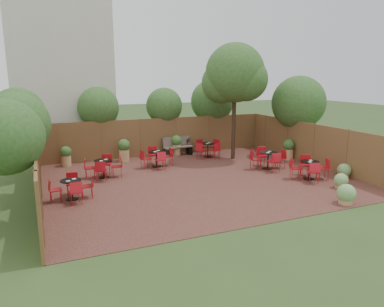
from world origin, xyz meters
name	(u,v)px	position (x,y,z in m)	size (l,w,h in m)	color
ground	(197,179)	(0.00, 0.00, 0.00)	(80.00, 80.00, 0.00)	#354F23
courtyard_paving	(197,179)	(0.00, 0.00, 0.01)	(12.00, 10.00, 0.02)	#3C1D18
fence_back	(159,137)	(0.00, 5.00, 1.00)	(12.00, 0.08, 2.00)	brown
fence_left	(38,171)	(-6.00, 0.00, 1.00)	(0.08, 10.00, 2.00)	brown
fence_right	(314,145)	(6.00, 0.00, 1.00)	(0.08, 10.00, 2.00)	brown
neighbour_building	(62,79)	(-4.50, 8.00, 4.00)	(5.00, 4.00, 8.00)	beige
overhang_foliage	(168,108)	(-0.23, 2.88, 2.70)	(15.70, 10.57, 2.76)	#29511A
courtyard_tree	(235,76)	(3.19, 2.70, 4.16)	(2.98, 2.92, 5.77)	black
park_bench_left	(177,146)	(0.88, 4.63, 0.53)	(1.61, 0.56, 0.98)	brown
park_bench_right	(176,146)	(0.82, 4.62, 0.49)	(1.53, 0.66, 0.92)	brown
bistro_tables	(196,163)	(0.38, 0.94, 0.45)	(10.76, 6.94, 0.90)	black
planters	(169,149)	(0.09, 3.71, 0.59)	(10.99, 3.88, 1.11)	tan
low_shrubs	(344,183)	(4.40, -3.52, 0.32)	(2.92, 2.98, 0.68)	tan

